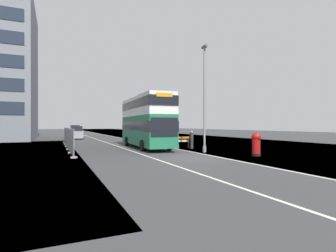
% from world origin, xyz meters
% --- Properties ---
extents(ground, '(140.00, 280.00, 0.10)m').
position_xyz_m(ground, '(0.56, 0.09, -0.05)').
color(ground, '#38383A').
extents(double_decker_bus, '(3.17, 11.42, 5.08)m').
position_xyz_m(double_decker_bus, '(-0.08, 9.08, 2.70)').
color(double_decker_bus, '#1E6B47').
rests_on(double_decker_bus, ground).
extents(lamppost_foreground, '(0.29, 0.70, 8.96)m').
position_xyz_m(lamppost_foreground, '(3.01, 2.81, 4.24)').
color(lamppost_foreground, gray).
rests_on(lamppost_foreground, ground).
extents(red_pillar_postbox, '(0.67, 0.67, 1.74)m').
position_xyz_m(red_pillar_postbox, '(5.10, -1.01, 0.95)').
color(red_pillar_postbox, black).
rests_on(red_pillar_postbox, ground).
extents(roadworks_barrier, '(1.52, 0.65, 1.15)m').
position_xyz_m(roadworks_barrier, '(3.02, 7.01, 0.71)').
color(roadworks_barrier, orange).
rests_on(roadworks_barrier, ground).
extents(construction_site_fence, '(0.44, 17.20, 2.04)m').
position_xyz_m(construction_site_fence, '(-7.31, 11.54, 0.97)').
color(construction_site_fence, '#A8AAAD').
rests_on(construction_site_fence, ground).
extents(car_oncoming_near, '(2.08, 4.45, 2.10)m').
position_xyz_m(car_oncoming_near, '(-5.26, 28.97, 0.98)').
color(car_oncoming_near, gray).
rests_on(car_oncoming_near, ground).
extents(car_receding_mid, '(1.94, 3.96, 2.25)m').
position_xyz_m(car_receding_mid, '(-4.99, 36.05, 1.06)').
color(car_receding_mid, silver).
rests_on(car_receding_mid, ground).
extents(bare_tree_far_verge_near, '(2.46, 2.74, 4.52)m').
position_xyz_m(bare_tree_far_verge_near, '(-15.04, 31.54, 2.21)').
color(bare_tree_far_verge_near, '#4C3D2D').
rests_on(bare_tree_far_verge_near, ground).
extents(bare_tree_far_verge_mid, '(2.72, 2.74, 4.79)m').
position_xyz_m(bare_tree_far_verge_mid, '(-14.36, 43.76, 2.35)').
color(bare_tree_far_verge_mid, '#4C3D2D').
rests_on(bare_tree_far_verge_mid, ground).
extents(pedestrian_at_kerb, '(0.34, 0.34, 1.74)m').
position_xyz_m(pedestrian_at_kerb, '(3.63, 6.17, 0.87)').
color(pedestrian_at_kerb, '#2D3342').
rests_on(pedestrian_at_kerb, ground).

